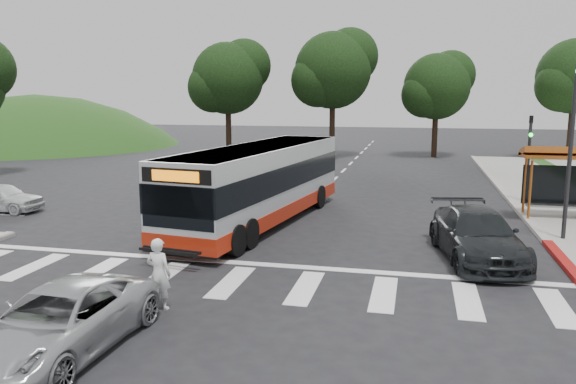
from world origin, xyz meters
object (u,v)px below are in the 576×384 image
(transit_bus, at_px, (260,185))
(dark_sedan, at_px, (477,235))
(silver_suv_south, at_px, (60,321))
(pedestrian, at_px, (159,274))

(transit_bus, distance_m, dark_sedan, 8.34)
(dark_sedan, distance_m, silver_suv_south, 11.83)
(pedestrian, height_order, dark_sedan, pedestrian)
(transit_bus, height_order, pedestrian, transit_bus)
(pedestrian, height_order, silver_suv_south, pedestrian)
(dark_sedan, height_order, silver_suv_south, dark_sedan)
(transit_bus, bearing_deg, dark_sedan, -14.07)
(dark_sedan, xyz_separation_m, silver_suv_south, (-8.37, -8.35, -0.11))
(dark_sedan, relative_size, silver_suv_south, 1.12)
(pedestrian, bearing_deg, transit_bus, -81.45)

